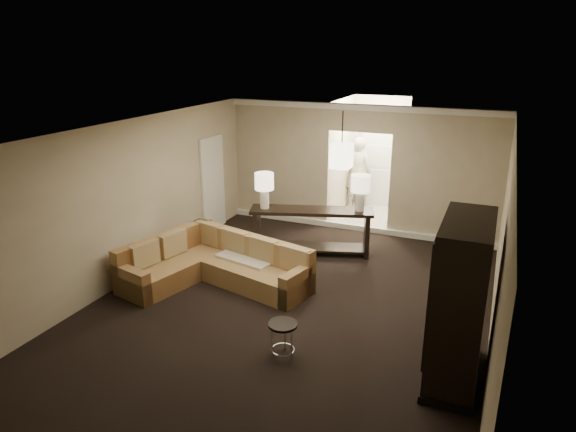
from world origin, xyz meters
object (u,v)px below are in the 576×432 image
at_px(sectional_sofa, 214,265).
at_px(drink_table, 283,332).
at_px(coffee_table, 256,262).
at_px(person, 358,169).
at_px(console_table, 311,227).
at_px(armoire, 459,305).

bearing_deg(sectional_sofa, drink_table, -24.73).
xyz_separation_m(coffee_table, person, (0.59, 4.60, 0.79)).
bearing_deg(coffee_table, sectional_sofa, -130.01).
bearing_deg(person, coffee_table, 72.09).
relative_size(coffee_table, console_table, 0.51).
xyz_separation_m(console_table, armoire, (3.04, -3.06, 0.45)).
height_order(armoire, drink_table, armoire).
xyz_separation_m(coffee_table, drink_table, (1.49, -2.20, 0.13)).
height_order(sectional_sofa, coffee_table, sectional_sofa).
height_order(console_table, armoire, armoire).
relative_size(coffee_table, drink_table, 2.57).
relative_size(console_table, drink_table, 4.99).
bearing_deg(sectional_sofa, coffee_table, 63.80).
distance_m(armoire, person, 7.06).
xyz_separation_m(sectional_sofa, person, (1.10, 5.21, 0.69)).
distance_m(drink_table, person, 6.89).
distance_m(coffee_table, drink_table, 2.66).
distance_m(console_table, drink_table, 3.61).
bearing_deg(person, armoire, 104.88).
distance_m(sectional_sofa, drink_table, 2.56).
xyz_separation_m(sectional_sofa, console_table, (1.10, 1.90, 0.23)).
height_order(sectional_sofa, armoire, armoire).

